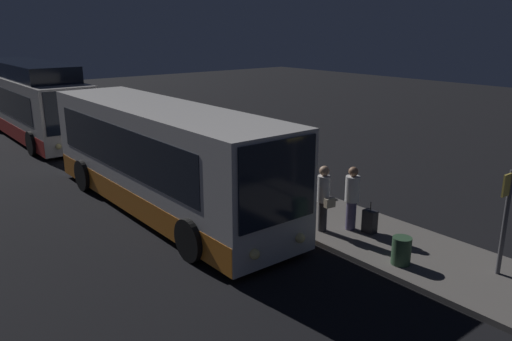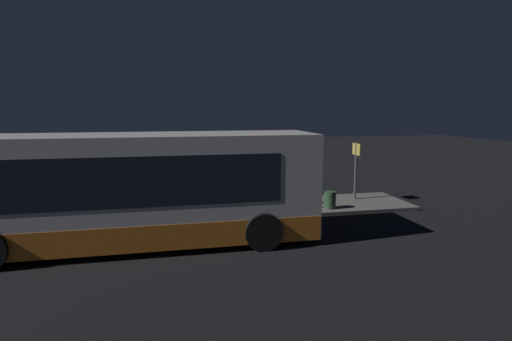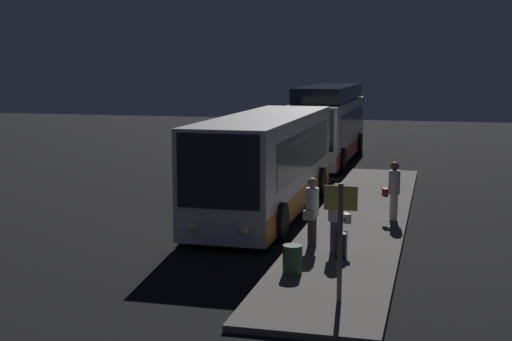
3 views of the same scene
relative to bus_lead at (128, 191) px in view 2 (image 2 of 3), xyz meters
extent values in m
plane|color=black|center=(0.50, 0.08, -1.58)|extent=(80.00, 80.00, 0.00)
cube|color=#605B56|center=(0.50, 3.10, -1.51)|extent=(20.00, 2.84, 0.14)
cube|color=silver|center=(0.05, 0.00, 0.10)|extent=(10.53, 2.47, 2.98)
cube|color=orange|center=(0.05, 0.00, -1.04)|extent=(10.48, 2.49, 0.70)
cube|color=black|center=(-0.22, 0.00, 0.45)|extent=(8.64, 2.50, 1.31)
cube|color=black|center=(5.33, 0.00, 0.53)|extent=(0.06, 2.17, 1.91)
sphere|color=#F9E58C|center=(5.35, 0.68, -0.94)|extent=(0.24, 0.24, 0.24)
sphere|color=#F9E58C|center=(5.35, -0.68, -0.94)|extent=(0.24, 0.24, 0.24)
cylinder|color=black|center=(3.63, 1.23, -1.05)|extent=(1.06, 0.30, 1.06)
cylinder|color=black|center=(3.63, -1.23, -1.05)|extent=(1.06, 0.30, 1.06)
cylinder|color=black|center=(-3.22, 1.23, -1.05)|extent=(1.06, 0.30, 1.06)
cylinder|color=silver|center=(0.91, 4.12, -1.04)|extent=(0.30, 0.30, 0.81)
cylinder|color=silver|center=(0.91, 4.12, -0.28)|extent=(0.43, 0.43, 0.70)
sphere|color=brown|center=(0.91, 4.12, 0.20)|extent=(0.26, 0.26, 0.26)
cube|color=maroon|center=(0.98, 3.86, -0.58)|extent=(0.31, 0.22, 0.24)
cylinder|color=#4C476B|center=(4.96, 2.94, -1.05)|extent=(0.37, 0.37, 0.79)
cylinder|color=silver|center=(4.96, 2.94, -0.31)|extent=(0.53, 0.53, 0.69)
sphere|color=#9E7051|center=(4.96, 2.94, 0.17)|extent=(0.26, 0.26, 0.26)
cube|color=beige|center=(4.80, 3.19, -0.60)|extent=(0.31, 0.27, 0.24)
cylinder|color=#2D2D33|center=(4.55, 2.28, -1.03)|extent=(0.26, 0.26, 0.82)
cylinder|color=silver|center=(4.55, 2.28, -0.27)|extent=(0.38, 0.38, 0.71)
sphere|color=tan|center=(4.55, 2.28, 0.22)|extent=(0.27, 0.27, 0.27)
cube|color=beige|center=(4.81, 2.24, -0.58)|extent=(0.18, 0.30, 0.24)
cube|color=black|center=(5.42, 3.16, -1.14)|extent=(0.35, 0.24, 0.61)
cylinder|color=black|center=(5.42, 3.16, -0.71)|extent=(0.02, 0.02, 0.24)
cylinder|color=#4C4C51|center=(8.67, 3.54, -0.26)|extent=(0.10, 0.10, 2.38)
cube|color=#E5C64C|center=(8.67, 3.54, 0.64)|extent=(0.04, 0.65, 0.48)
cylinder|color=#2D4C33|center=(7.04, 2.27, -1.12)|extent=(0.44, 0.44, 0.65)
camera|label=1|loc=(13.06, -6.86, 3.81)|focal=35.00mm
camera|label=2|loc=(1.19, -11.50, 2.30)|focal=28.00mm
camera|label=3|loc=(22.23, 5.31, 3.22)|focal=50.00mm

